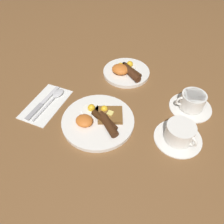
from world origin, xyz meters
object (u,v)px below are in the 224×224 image
(teacup_far, at_px, (192,102))
(spoon, at_px, (56,96))
(breakfast_plate_far, at_px, (126,71))
(teacup_near, at_px, (180,134))
(knife, at_px, (41,104))
(breakfast_plate_near, at_px, (99,120))

(teacup_far, distance_m, spoon, 0.52)
(breakfast_plate_far, xyz_separation_m, teacup_near, (0.31, -0.23, 0.01))
(teacup_near, height_order, spoon, teacup_near)
(breakfast_plate_far, xyz_separation_m, spoon, (-0.18, -0.27, -0.01))
(spoon, bearing_deg, knife, 157.86)
(knife, bearing_deg, breakfast_plate_far, -34.83)
(teacup_near, bearing_deg, knife, -169.27)
(knife, xyz_separation_m, spoon, (0.02, 0.06, 0.00))
(breakfast_plate_near, distance_m, knife, 0.24)
(breakfast_plate_near, relative_size, spoon, 1.37)
(breakfast_plate_far, height_order, knife, breakfast_plate_far)
(knife, bearing_deg, spoon, -22.47)
(breakfast_plate_far, xyz_separation_m, knife, (-0.20, -0.33, -0.01))
(teacup_near, relative_size, teacup_far, 1.01)
(breakfast_plate_near, xyz_separation_m, breakfast_plate_far, (-0.04, 0.30, 0.00))
(teacup_near, relative_size, spoon, 0.85)
(breakfast_plate_near, xyz_separation_m, teacup_far, (0.27, 0.23, 0.02))
(breakfast_plate_far, distance_m, spoon, 0.32)
(breakfast_plate_near, distance_m, breakfast_plate_far, 0.30)
(teacup_near, bearing_deg, spoon, -175.80)
(spoon, bearing_deg, breakfast_plate_near, -100.96)
(spoon, bearing_deg, breakfast_plate_far, -36.91)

